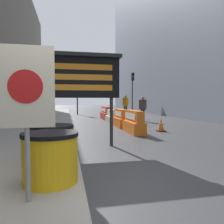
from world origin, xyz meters
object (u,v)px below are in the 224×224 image
jersey_barrier_red_striped (106,114)px  traffic_light_near_curb (77,88)px  barrel_drum_foreground (50,157)px  jersey_barrier_orange_far (121,119)px  message_board (82,77)px  traffic_light_far_side (133,84)px  jersey_barrier_orange_near (134,123)px  warning_sign (26,96)px  barrel_drum_middle (52,144)px  pedestrian_worker (143,107)px  traffic_cone_mid (161,125)px  pedestrian_passerby (125,104)px  jersey_barrier_cream (113,117)px  traffic_cone_near (125,121)px

jersey_barrier_red_striped → traffic_light_near_curb: bearing=107.4°
barrel_drum_foreground → jersey_barrier_red_striped: (3.02, 12.13, -0.11)m
barrel_drum_foreground → jersey_barrier_red_striped: 12.50m
barrel_drum_foreground → jersey_barrier_orange_far: 8.17m
message_board → traffic_light_far_side: bearing=68.3°
jersey_barrier_orange_far → jersey_barrier_orange_near: bearing=-90.0°
warning_sign → traffic_light_far_side: bearing=69.6°
barrel_drum_middle → traffic_light_far_side: (7.46, 18.87, 2.65)m
warning_sign → pedestrian_worker: bearing=63.5°
jersey_barrier_orange_near → traffic_light_far_side: size_ratio=0.40×
barrel_drum_foreground → barrel_drum_middle: bearing=92.5°
message_board → traffic_light_near_curb: bearing=87.9°
barrel_drum_foreground → message_board: bearing=76.7°
jersey_barrier_orange_near → traffic_cone_mid: 1.32m
message_board → pedestrian_passerby: size_ratio=1.48×
jersey_barrier_orange_near → traffic_light_near_curb: size_ratio=0.50×
jersey_barrier_orange_far → jersey_barrier_cream: bearing=90.0°
traffic_cone_mid → traffic_light_near_curb: traffic_light_near_curb is taller
barrel_drum_middle → traffic_cone_near: (3.16, 6.18, -0.17)m
barrel_drum_middle → jersey_barrier_red_striped: bearing=74.6°
message_board → traffic_cone_mid: (3.62, 2.55, -1.74)m
jersey_barrier_orange_far → warning_sign: bearing=-111.5°
jersey_barrier_orange_near → traffic_cone_near: jersey_barrier_orange_near is taller
jersey_barrier_orange_near → pedestrian_passerby: (2.20, 9.38, 0.67)m
warning_sign → traffic_light_near_curb: (1.48, 18.39, 1.13)m
warning_sign → message_board: bearing=75.5°
traffic_cone_mid → pedestrian_worker: 4.58m
traffic_cone_near → pedestrian_worker: pedestrian_worker is taller
message_board → jersey_barrier_red_striped: size_ratio=1.33×
warning_sign → pedestrian_passerby: 16.33m
pedestrian_worker → barrel_drum_middle: bearing=-74.7°
barrel_drum_middle → traffic_cone_near: 6.94m
traffic_light_near_curb → barrel_drum_foreground: bearing=-94.0°
jersey_barrier_cream → traffic_light_near_curb: bearing=102.4°
barrel_drum_middle → pedestrian_worker: size_ratio=0.53×
message_board → jersey_barrier_cream: (2.31, 6.77, -1.70)m
warning_sign → message_board: message_board is taller
traffic_light_far_side → traffic_cone_mid: bearing=-102.2°
jersey_barrier_orange_near → jersey_barrier_orange_far: bearing=90.0°
traffic_light_near_curb → pedestrian_passerby: (3.96, -2.99, -1.48)m
traffic_light_near_curb → jersey_barrier_orange_far: bearing=-80.2°
traffic_light_far_side → jersey_barrier_red_striped: bearing=-119.6°
traffic_cone_near → pedestrian_worker: bearing=55.2°
traffic_cone_near → jersey_barrier_orange_near: bearing=-93.0°
jersey_barrier_orange_near → traffic_cone_near: size_ratio=2.53×
jersey_barrier_red_striped → traffic_cone_mid: bearing=-78.8°
jersey_barrier_orange_near → jersey_barrier_red_striped: 6.74m
message_board → pedestrian_passerby: 12.66m
traffic_light_far_side → pedestrian_passerby: bearing=-113.4°
traffic_cone_near → traffic_light_near_curb: bearing=100.0°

